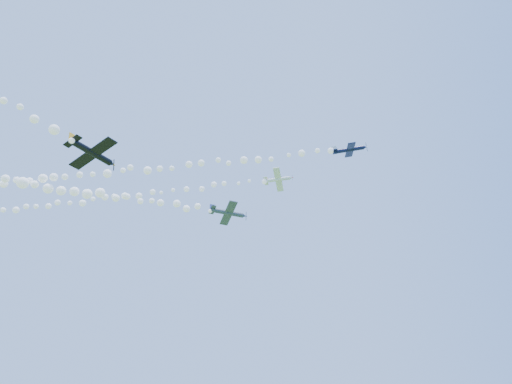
# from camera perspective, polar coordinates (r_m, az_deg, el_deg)

# --- Properties ---
(plane_white) EXTENTS (6.40, 6.48, 1.96)m
(plane_white) POSITION_cam_1_polar(r_m,az_deg,el_deg) (89.82, 2.98, 1.69)
(plane_white) COLOR white
(smoke_trail_white) EXTENTS (86.03, 4.40, 2.75)m
(smoke_trail_white) POSITION_cam_1_polar(r_m,az_deg,el_deg) (104.00, -22.34, -1.14)
(smoke_trail_white) COLOR white
(plane_navy) EXTENTS (6.18, 6.11, 2.16)m
(plane_navy) POSITION_cam_1_polar(r_m,az_deg,el_deg) (75.67, 12.40, 5.55)
(plane_navy) COLOR #0D1039
(smoke_trail_navy) EXTENTS (84.95, 2.93, 2.45)m
(smoke_trail_navy) POSITION_cam_1_polar(r_m,az_deg,el_deg) (83.61, -19.32, 2.43)
(smoke_trail_navy) COLOR white
(plane_grey) EXTENTS (7.87, 8.29, 2.68)m
(plane_grey) POSITION_cam_1_polar(r_m,az_deg,el_deg) (88.63, -3.72, -2.79)
(plane_grey) COLOR #35404D
(smoke_trail_grey) EXTENTS (59.85, 31.15, 3.54)m
(smoke_trail_grey) POSITION_cam_1_polar(r_m,az_deg,el_deg) (88.65, -26.64, 0.84)
(smoke_trail_grey) COLOR white
(plane_black) EXTENTS (7.05, 6.73, 1.90)m
(plane_black) POSITION_cam_1_polar(r_m,az_deg,el_deg) (56.37, -20.95, 4.89)
(plane_black) COLOR black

